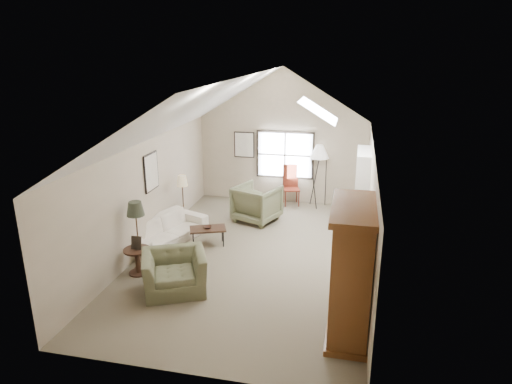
% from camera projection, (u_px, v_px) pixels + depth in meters
% --- Properties ---
extents(room_shell, '(5.01, 8.01, 4.00)m').
position_uv_depth(room_shell, '(252.00, 114.00, 9.34)').
color(room_shell, '#706550').
rests_on(room_shell, ground).
extents(window, '(1.72, 0.08, 1.42)m').
position_uv_depth(window, '(285.00, 155.00, 13.54)').
color(window, black).
rests_on(window, room_shell).
extents(skylight, '(0.80, 1.20, 0.52)m').
position_uv_depth(skylight, '(319.00, 109.00, 9.90)').
color(skylight, white).
rests_on(skylight, room_shell).
extents(wall_art, '(1.97, 3.71, 0.88)m').
position_uv_depth(wall_art, '(199.00, 158.00, 11.98)').
color(wall_art, black).
rests_on(wall_art, room_shell).
extents(armoire, '(0.60, 1.50, 2.20)m').
position_uv_depth(armoire, '(351.00, 271.00, 7.30)').
color(armoire, brown).
rests_on(armoire, ground).
extents(tv_alcove, '(0.32, 1.30, 2.10)m').
position_uv_depth(tv_alcove, '(361.00, 193.00, 10.97)').
color(tv_alcove, white).
rests_on(tv_alcove, ground).
extents(media_console, '(0.34, 1.18, 0.60)m').
position_uv_depth(media_console, '(358.00, 226.00, 11.24)').
color(media_console, '#382316').
rests_on(media_console, ground).
extents(tv_panel, '(0.05, 0.90, 0.55)m').
position_uv_depth(tv_panel, '(360.00, 202.00, 11.05)').
color(tv_panel, black).
rests_on(tv_panel, media_console).
extents(sofa, '(1.59, 2.37, 0.64)m').
position_uv_depth(sofa, '(166.00, 230.00, 10.94)').
color(sofa, beige).
rests_on(sofa, ground).
extents(armchair_near, '(1.51, 1.44, 0.77)m').
position_uv_depth(armchair_near, '(174.00, 272.00, 8.77)').
color(armchair_near, '#5A5B40').
rests_on(armchair_near, ground).
extents(armchair_far, '(1.37, 1.39, 0.99)m').
position_uv_depth(armchair_far, '(257.00, 203.00, 12.29)').
color(armchair_far, '#6B6C4C').
rests_on(armchair_far, ground).
extents(coffee_table, '(0.96, 0.75, 0.43)m').
position_uv_depth(coffee_table, '(208.00, 236.00, 10.84)').
color(coffee_table, '#371E16').
rests_on(coffee_table, ground).
extents(bowl, '(0.26, 0.26, 0.05)m').
position_uv_depth(bowl, '(208.00, 227.00, 10.77)').
color(bowl, '#361E16').
rests_on(bowl, coffee_table).
extents(side_table, '(0.71, 0.71, 0.55)m').
position_uv_depth(side_table, '(138.00, 261.00, 9.45)').
color(side_table, '#3E2619').
rests_on(side_table, ground).
extents(side_chair, '(0.57, 0.57, 1.18)m').
position_uv_depth(side_chair, '(291.00, 186.00, 13.50)').
color(side_chair, maroon).
rests_on(side_chair, ground).
extents(tripod_lamp, '(0.69, 0.69, 1.88)m').
position_uv_depth(tripod_lamp, '(318.00, 176.00, 13.24)').
color(tripod_lamp, silver).
rests_on(tripod_lamp, ground).
extents(dark_lamp, '(0.48, 0.48, 1.54)m').
position_uv_depth(dark_lamp, '(138.00, 235.00, 9.50)').
color(dark_lamp, '#262A1D').
rests_on(dark_lamp, ground).
extents(tan_lamp, '(0.36, 0.36, 1.38)m').
position_uv_depth(tan_lamp, '(183.00, 200.00, 11.94)').
color(tan_lamp, tan).
rests_on(tan_lamp, ground).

